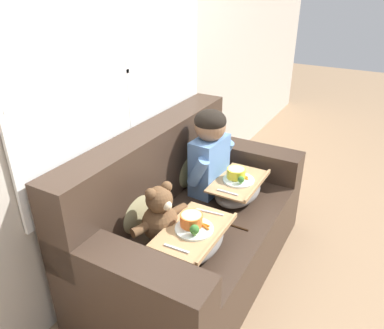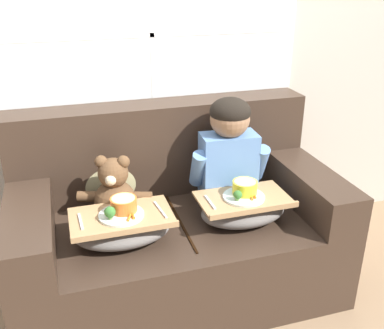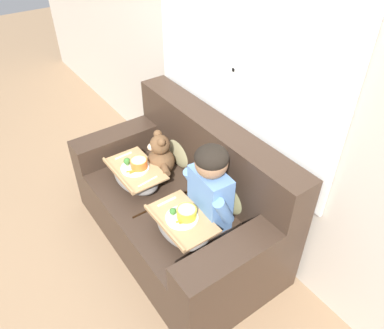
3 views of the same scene
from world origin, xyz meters
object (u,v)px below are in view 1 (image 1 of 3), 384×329
at_px(couch, 189,224).
at_px(teddy_bear, 161,217).
at_px(throw_pillow_behind_child, 185,163).
at_px(lap_tray_teddy, 194,238).
at_px(child_figure, 210,148).
at_px(throw_pillow_behind_teddy, 133,205).
at_px(lap_tray_child, 238,188).

xyz_separation_m(couch, teddy_bear, (-0.31, 0.01, 0.25)).
xyz_separation_m(throw_pillow_behind_child, lap_tray_teddy, (-0.62, -0.42, -0.09)).
height_order(throw_pillow_behind_child, teddy_bear, teddy_bear).
height_order(couch, throw_pillow_behind_child, couch).
bearing_deg(child_figure, throw_pillow_behind_teddy, 162.54).
distance_m(throw_pillow_behind_teddy, teddy_bear, 0.20).
bearing_deg(throw_pillow_behind_child, lap_tray_child, -89.92).
height_order(throw_pillow_behind_child, lap_tray_child, throw_pillow_behind_child).
relative_size(throw_pillow_behind_teddy, child_figure, 0.60).
relative_size(couch, throw_pillow_behind_child, 4.55).
xyz_separation_m(throw_pillow_behind_child, throw_pillow_behind_teddy, (-0.62, 0.00, -0.00)).
xyz_separation_m(couch, lap_tray_teddy, (-0.31, -0.21, 0.18)).
relative_size(lap_tray_child, lap_tray_teddy, 0.96).
height_order(couch, lap_tray_teddy, couch).
height_order(throw_pillow_behind_child, throw_pillow_behind_teddy, throw_pillow_behind_child).
bearing_deg(couch, throw_pillow_behind_teddy, 146.65).
bearing_deg(lap_tray_teddy, throw_pillow_behind_teddy, 90.08).
xyz_separation_m(throw_pillow_behind_child, teddy_bear, (-0.63, -0.20, -0.02)).
xyz_separation_m(child_figure, lap_tray_teddy, (-0.62, -0.22, -0.25)).
relative_size(throw_pillow_behind_child, throw_pillow_behind_teddy, 1.03).
relative_size(throw_pillow_behind_teddy, lap_tray_teddy, 0.75).
distance_m(couch, throw_pillow_behind_child, 0.46).
bearing_deg(lap_tray_child, child_figure, 90.17).
bearing_deg(teddy_bear, throw_pillow_behind_child, 17.72).
bearing_deg(throw_pillow_behind_child, teddy_bear, -162.28).
bearing_deg(teddy_bear, couch, -0.99).
bearing_deg(teddy_bear, throw_pillow_behind_teddy, 89.56).
bearing_deg(lap_tray_teddy, teddy_bear, 90.55).
xyz_separation_m(child_figure, teddy_bear, (-0.63, -0.00, -0.18)).
height_order(throw_pillow_behind_child, child_figure, child_figure).
height_order(child_figure, lap_tray_teddy, child_figure).
relative_size(throw_pillow_behind_child, lap_tray_child, 0.80).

